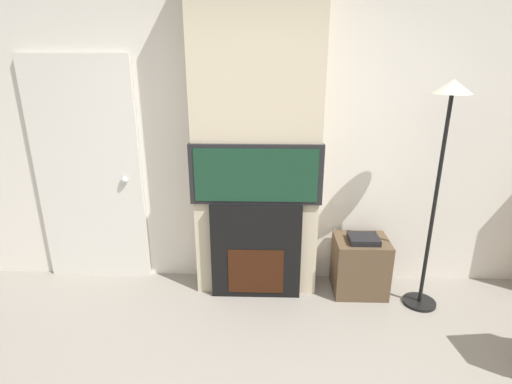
{
  "coord_description": "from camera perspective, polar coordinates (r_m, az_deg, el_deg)",
  "views": [
    {
      "loc": [
        0.09,
        -1.37,
        2.02
      ],
      "look_at": [
        0.0,
        1.7,
        0.95
      ],
      "focal_mm": 28.0,
      "sensor_mm": 36.0,
      "label": 1
    }
  ],
  "objects": [
    {
      "name": "entry_door",
      "position": [
        3.83,
        -22.81,
        2.39
      ],
      "size": [
        0.94,
        0.09,
        2.02
      ],
      "color": "silver",
      "rests_on": "ground_plane"
    },
    {
      "name": "media_stand",
      "position": [
        3.68,
        14.63,
        -10.01
      ],
      "size": [
        0.46,
        0.38,
        0.55
      ],
      "color": "brown",
      "rests_on": "ground_plane"
    },
    {
      "name": "television",
      "position": [
        3.2,
        -0.0,
        2.51
      ],
      "size": [
        1.07,
        0.07,
        0.5
      ],
      "color": "black",
      "rests_on": "fireplace"
    },
    {
      "name": "wall_back",
      "position": [
        3.46,
        0.17,
        8.06
      ],
      "size": [
        6.0,
        0.06,
        2.7
      ],
      "color": "silver",
      "rests_on": "ground_plane"
    },
    {
      "name": "floor_lamp",
      "position": [
        3.29,
        25.23,
        5.96
      ],
      "size": [
        0.27,
        0.27,
        1.85
      ],
      "color": "black",
      "rests_on": "ground_plane"
    },
    {
      "name": "fireplace",
      "position": [
        3.45,
        -0.0,
        -8.31
      ],
      "size": [
        0.76,
        0.15,
        0.85
      ],
      "color": "black",
      "rests_on": "ground_plane"
    },
    {
      "name": "chimney_breast",
      "position": [
        3.29,
        0.08,
        7.45
      ],
      "size": [
        1.04,
        0.3,
        2.7
      ],
      "color": "beige",
      "rests_on": "ground_plane"
    }
  ]
}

